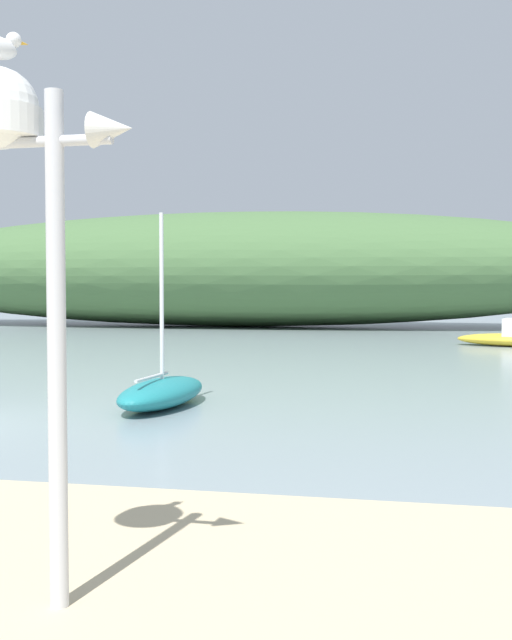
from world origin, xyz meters
TOP-DOWN VIEW (x-y plane):
  - distant_hill at (-2.63, 33.08)m, footprint 48.93×11.21m
  - mast_structure at (5.18, -6.33)m, footprint 1.19×0.56m
  - seagull_on_radar at (5.08, -6.32)m, footprint 0.26×0.33m
  - sailboat_far_right at (3.12, 2.73)m, footprint 1.39×3.18m

SIDE VIEW (x-z plane):
  - sailboat_far_right at x=3.12m, z-range -1.55..2.13m
  - mast_structure at x=5.18m, z-range 1.36..4.82m
  - distant_hill at x=-2.63m, z-range 0.00..6.83m
  - seagull_on_radar at x=5.08m, z-range 3.68..3.92m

